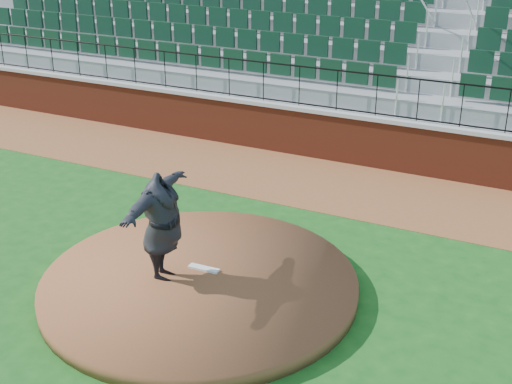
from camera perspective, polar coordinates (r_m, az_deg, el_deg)
ground at (r=11.78m, az=-3.28°, el=-8.42°), size 90.00×90.00×0.00m
warning_track at (r=16.17m, az=6.15°, el=0.69°), size 34.00×3.20×0.01m
field_wall at (r=17.38m, az=8.10°, el=4.31°), size 34.00×0.35×1.20m
wall_cap at (r=17.18m, az=8.23°, el=6.36°), size 34.00×0.45×0.10m
wall_railing at (r=17.03m, az=8.33°, el=8.13°), size 34.00×0.05×1.00m
seating_stands at (r=19.46m, az=11.04°, el=11.36°), size 34.00×5.10×4.60m
concourse_wall at (r=22.05m, az=13.22°, el=13.74°), size 34.00×0.50×5.50m
pitchers_mound at (r=11.83m, az=-4.69°, el=-7.61°), size 5.36×5.36×0.25m
pitching_rubber at (r=12.00m, az=-4.35°, el=-6.33°), size 0.56×0.16×0.04m
pitcher at (r=11.41m, az=-7.80°, el=-2.83°), size 1.04×2.42×1.91m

